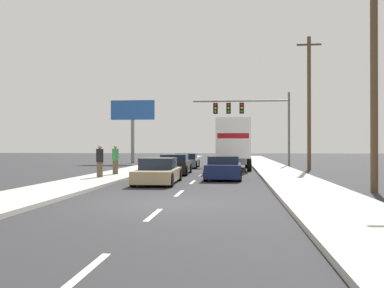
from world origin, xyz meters
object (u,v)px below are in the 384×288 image
Objects in this scene: car_gray at (186,161)px; roadside_billboard at (133,118)px; box_truck at (233,142)px; pedestrian_mid_block at (115,160)px; car_black at (175,165)px; utility_pole_near at (374,78)px; utility_pole_mid at (309,101)px; car_tan at (158,172)px; pedestrian_near_corner at (100,161)px; car_navy at (224,168)px; traffic_signal_mast at (244,112)px.

car_gray is 11.70m from roadside_billboard.
pedestrian_mid_block is (-6.87, -7.77, -1.11)m from box_truck.
car_black is 0.65× the size of roadside_billboard.
utility_pole_near is (9.35, -17.88, 3.86)m from car_gray.
car_gray is 0.44× the size of utility_pole_mid.
pedestrian_mid_block is at bearing 127.47° from car_tan.
utility_pole_mid is 16.92m from pedestrian_near_corner.
pedestrian_mid_block is at bearing 167.69° from car_navy.
utility_pole_near is 4.97× the size of pedestrian_near_corner.
box_truck is at bearing 55.49° from pedestrian_near_corner.
pedestrian_near_corner is at bearing 150.72° from car_tan.
utility_pole_near is 30.97m from roadside_billboard.
car_gray is 14.85m from car_tan.
car_black is 4.91m from car_navy.
box_truck is at bearing -34.63° from car_gray.
pedestrian_mid_block is at bearing 148.93° from utility_pole_near.
car_black is 1.01× the size of car_navy.
car_navy is (-0.45, -9.17, -1.52)m from box_truck.
box_truck is 12.43m from pedestrian_near_corner.
box_truck reaches higher than pedestrian_near_corner.
utility_pole_near is (9.13, -9.75, 3.83)m from car_black.
pedestrian_mid_block is (-7.82, -13.81, -3.87)m from traffic_signal_mast.
traffic_signal_mast is at bearing -24.49° from roadside_billboard.
car_gray is 2.58× the size of pedestrian_mid_block.
roadside_billboard is (-6.68, 8.61, 4.25)m from car_gray.
car_black is 0.50× the size of traffic_signal_mast.
pedestrian_near_corner is 1.01× the size of pedestrian_mid_block.
traffic_signal_mast reaches higher than car_navy.
utility_pole_near is 5.01× the size of pedestrian_mid_block.
utility_pole_near reaches higher than traffic_signal_mast.
box_truck reaches higher than car_black.
pedestrian_near_corner is at bearing -124.51° from box_truck.
roadside_billboard is at bearing 112.39° from car_black.
roadside_billboard is at bearing 99.36° from pedestrian_near_corner.
utility_pole_near is at bearing -31.07° from pedestrian_mid_block.
pedestrian_mid_block is (-12.53, -7.98, -4.15)m from utility_pole_mid.
car_tan is 0.53× the size of traffic_signal_mast.
car_black is at bearing 91.42° from car_tan.
pedestrian_near_corner is (-3.35, -4.74, 0.41)m from car_black.
utility_pole_near is at bearing -58.82° from roadside_billboard.
car_tan is at bearing -73.24° from roadside_billboard.
box_truck is (3.66, 5.46, 1.52)m from car_black.
car_black is at bearing -88.50° from car_gray.
car_gray is at bearing 91.50° from car_black.
utility_pole_near reaches higher than car_navy.
pedestrian_near_corner reaches higher than car_tan.
utility_pole_mid reaches higher than pedestrian_mid_block.
utility_pole_mid is (9.15, 12.39, 4.59)m from car_tan.
car_tan is 2.67× the size of pedestrian_near_corner.
car_navy is 23.20m from roadside_billboard.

